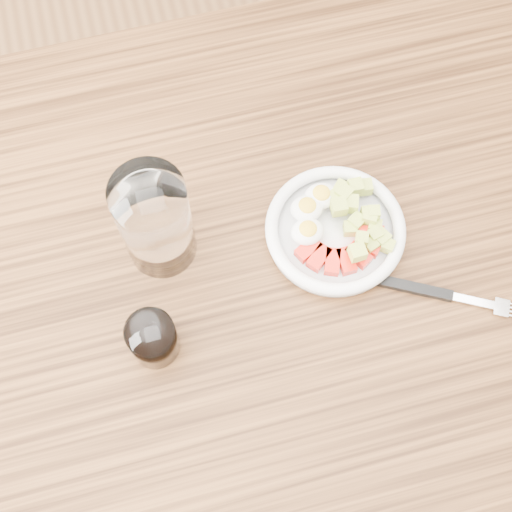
{
  "coord_description": "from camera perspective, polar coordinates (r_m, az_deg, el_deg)",
  "views": [
    {
      "loc": [
        -0.1,
        -0.33,
        1.68
      ],
      "look_at": [
        -0.01,
        0.01,
        0.8
      ],
      "focal_mm": 50.0,
      "sensor_mm": 36.0,
      "label": 1
    }
  ],
  "objects": [
    {
      "name": "ground",
      "position": [
        1.72,
        0.41,
        -10.27
      ],
      "size": [
        4.0,
        4.0,
        0.0
      ],
      "primitive_type": "plane",
      "color": "brown",
      "rests_on": "ground"
    },
    {
      "name": "fork",
      "position": [
        0.99,
        14.17,
        -2.88
      ],
      "size": [
        0.2,
        0.12,
        0.01
      ],
      "color": "black",
      "rests_on": "dining_table"
    },
    {
      "name": "water_glass",
      "position": [
        0.92,
        -8.06,
        2.77
      ],
      "size": [
        0.09,
        0.09,
        0.17
      ],
      "primitive_type": "cylinder",
      "color": "white",
      "rests_on": "dining_table"
    },
    {
      "name": "dining_table",
      "position": [
        1.07,
        0.65,
        -2.97
      ],
      "size": [
        1.5,
        0.9,
        0.77
      ],
      "color": "brown",
      "rests_on": "ground"
    },
    {
      "name": "coffee_glass",
      "position": [
        0.92,
        -8.25,
        -6.58
      ],
      "size": [
        0.06,
        0.06,
        0.07
      ],
      "color": "white",
      "rests_on": "dining_table"
    },
    {
      "name": "bowl",
      "position": [
        0.99,
        6.35,
        2.23
      ],
      "size": [
        0.19,
        0.19,
        0.05
      ],
      "color": "white",
      "rests_on": "dining_table"
    }
  ]
}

